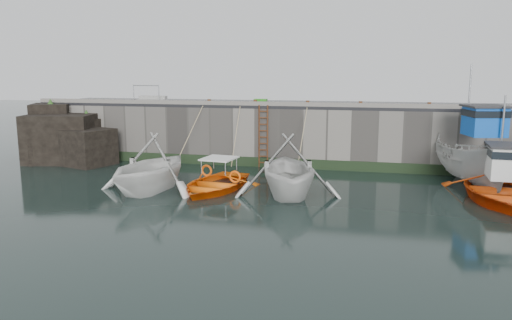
% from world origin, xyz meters
% --- Properties ---
extents(ground, '(120.00, 120.00, 0.00)m').
position_xyz_m(ground, '(0.00, 0.00, 0.00)').
color(ground, black).
rests_on(ground, ground).
extents(quay_back, '(30.00, 5.00, 3.00)m').
position_xyz_m(quay_back, '(0.00, 12.50, 1.50)').
color(quay_back, slate).
rests_on(quay_back, ground).
extents(road_back, '(30.00, 5.00, 0.16)m').
position_xyz_m(road_back, '(0.00, 12.50, 3.08)').
color(road_back, black).
rests_on(road_back, quay_back).
extents(kerb_back, '(30.00, 0.30, 0.20)m').
position_xyz_m(kerb_back, '(0.00, 10.15, 3.26)').
color(kerb_back, slate).
rests_on(kerb_back, road_back).
extents(algae_back, '(30.00, 0.08, 0.50)m').
position_xyz_m(algae_back, '(0.00, 9.96, 0.25)').
color(algae_back, black).
rests_on(algae_back, ground).
extents(rock_outcrop, '(5.85, 4.24, 3.41)m').
position_xyz_m(rock_outcrop, '(-12.92, 9.11, 1.26)').
color(rock_outcrop, black).
rests_on(rock_outcrop, ground).
extents(ladder, '(0.51, 0.08, 3.20)m').
position_xyz_m(ladder, '(-2.00, 9.91, 1.59)').
color(ladder, '#3F1E0F').
rests_on(ladder, ground).
extents(boat_near_white, '(4.97, 5.58, 2.69)m').
position_xyz_m(boat_near_white, '(-5.41, 3.83, 0.00)').
color(boat_near_white, silver).
rests_on(boat_near_white, ground).
extents(boat_near_white_rope, '(0.04, 4.49, 3.10)m').
position_xyz_m(boat_near_white_rope, '(-5.41, 8.17, 0.00)').
color(boat_near_white_rope, tan).
rests_on(boat_near_white_rope, ground).
extents(boat_near_blue, '(3.81, 4.95, 0.95)m').
position_xyz_m(boat_near_blue, '(-2.90, 4.67, 0.00)').
color(boat_near_blue, orange).
rests_on(boat_near_blue, ground).
extents(boat_near_blue_rope, '(0.04, 3.85, 3.10)m').
position_xyz_m(boat_near_blue_rope, '(-2.90, 8.58, 0.00)').
color(boat_near_blue_rope, tan).
rests_on(boat_near_blue_rope, ground).
extents(boat_near_blacktrim, '(5.63, 6.15, 2.75)m').
position_xyz_m(boat_near_blacktrim, '(0.22, 4.53, 0.00)').
color(boat_near_blacktrim, silver).
rests_on(boat_near_blacktrim, ground).
extents(boat_near_blacktrim_rope, '(0.04, 3.95, 3.10)m').
position_xyz_m(boat_near_blacktrim_rope, '(0.22, 8.51, 0.00)').
color(boat_near_blacktrim_rope, tan).
rests_on(boat_near_blacktrim_rope, ground).
extents(boat_far_white, '(3.84, 6.99, 5.55)m').
position_xyz_m(boat_far_white, '(7.89, 8.32, 1.08)').
color(boat_far_white, silver).
rests_on(boat_far_white, ground).
extents(boat_far_orange, '(4.79, 6.49, 4.30)m').
position_xyz_m(boat_far_orange, '(8.47, 5.66, 0.42)').
color(boat_far_orange, '#E7480C').
rests_on(boat_far_orange, ground).
extents(fish_crate, '(0.67, 0.43, 0.30)m').
position_xyz_m(fish_crate, '(-2.34, 10.76, 3.31)').
color(fish_crate, '#258918').
rests_on(fish_crate, road_back).
extents(railing, '(1.60, 1.05, 1.00)m').
position_xyz_m(railing, '(-8.75, 11.25, 3.36)').
color(railing, '#A5A8AD').
rests_on(railing, road_back).
extents(bollard_a, '(0.18, 0.18, 0.28)m').
position_xyz_m(bollard_a, '(-5.00, 10.25, 3.30)').
color(bollard_a, '#3F1E0F').
rests_on(bollard_a, road_back).
extents(bollard_b, '(0.18, 0.18, 0.28)m').
position_xyz_m(bollard_b, '(-2.50, 10.25, 3.30)').
color(bollard_b, '#3F1E0F').
rests_on(bollard_b, road_back).
extents(bollard_c, '(0.18, 0.18, 0.28)m').
position_xyz_m(bollard_c, '(0.20, 10.25, 3.30)').
color(bollard_c, '#3F1E0F').
rests_on(bollard_c, road_back).
extents(bollard_d, '(0.18, 0.18, 0.28)m').
position_xyz_m(bollard_d, '(2.80, 10.25, 3.30)').
color(bollard_d, '#3F1E0F').
rests_on(bollard_d, road_back).
extents(bollard_e, '(0.18, 0.18, 0.28)m').
position_xyz_m(bollard_e, '(6.00, 10.25, 3.30)').
color(bollard_e, '#3F1E0F').
rests_on(bollard_e, road_back).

